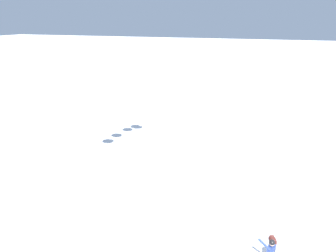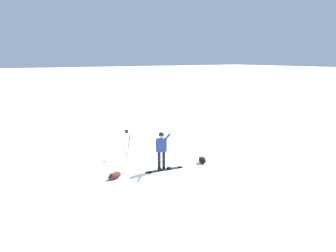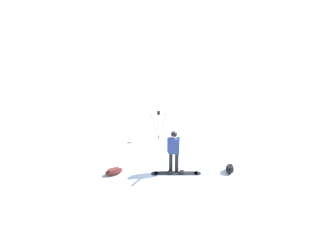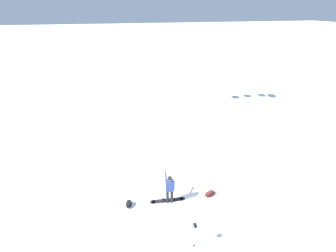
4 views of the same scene
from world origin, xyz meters
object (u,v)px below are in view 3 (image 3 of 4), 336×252
(camera_tripod, at_px, (159,120))
(gear_bag_small, at_px, (230,169))
(snowboard, at_px, (176,173))
(snowboarder, at_px, (174,148))
(gear_bag_large, at_px, (114,171))

(camera_tripod, distance_m, gear_bag_small, 3.86)
(snowboard, xyz_separation_m, camera_tripod, (0.41, -2.80, 0.92))
(camera_tripod, bearing_deg, snowboarder, 97.29)
(snowboard, bearing_deg, snowboarder, -60.92)
(camera_tripod, bearing_deg, snowboard, 98.41)
(gear_bag_large, distance_m, gear_bag_small, 4.27)
(gear_bag_large, xyz_separation_m, camera_tripod, (-1.85, -2.61, 0.82))
(snowboarder, relative_size, snowboard, 0.92)
(gear_bag_large, height_order, camera_tripod, camera_tripod)
(gear_bag_large, bearing_deg, snowboarder, 178.52)
(snowboard, height_order, camera_tripod, camera_tripod)
(camera_tripod, xyz_separation_m, gear_bag_small, (-2.40, 2.92, -0.80))
(snowboard, relative_size, gear_bag_large, 2.51)
(gear_bag_large, distance_m, camera_tripod, 3.30)
(gear_bag_large, bearing_deg, camera_tripod, -125.34)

